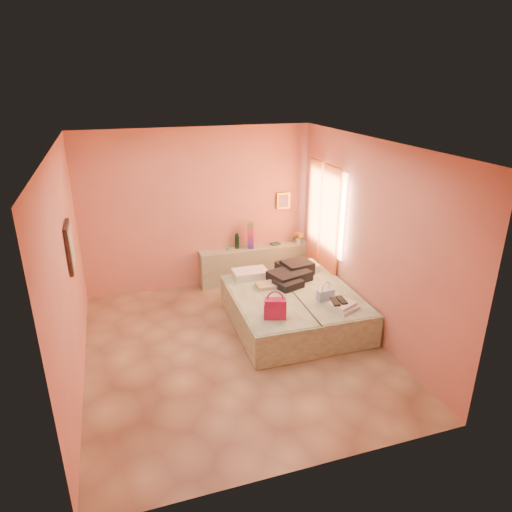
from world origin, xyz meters
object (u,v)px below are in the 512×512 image
at_px(bed_left, 266,313).
at_px(water_bottle, 237,241).
at_px(bed_right, 321,304).
at_px(blue_handbag, 326,295).
at_px(green_book, 275,244).
at_px(magenta_handbag, 275,308).
at_px(towel_stack, 344,306).
at_px(headboard_ledge, 255,264).
at_px(flower_vase, 299,236).

xyz_separation_m(bed_left, water_bottle, (0.05, 1.77, 0.53)).
bearing_deg(bed_right, bed_left, -178.99).
height_order(bed_left, water_bottle, water_bottle).
bearing_deg(blue_handbag, green_book, 85.64).
distance_m(bed_left, blue_handbag, 0.93).
xyz_separation_m(green_book, magenta_handbag, (-0.85, -2.32, -0.02)).
bearing_deg(towel_stack, blue_handbag, 108.45).
bearing_deg(headboard_ledge, bed_right, -72.84).
xyz_separation_m(bed_right, flower_vase, (0.31, 1.67, 0.54)).
relative_size(magenta_handbag, towel_stack, 0.86).
distance_m(bed_right, magenta_handbag, 1.20).
relative_size(headboard_ledge, water_bottle, 7.66).
height_order(headboard_ledge, blue_handbag, blue_handbag).
bearing_deg(green_book, headboard_ledge, 171.56).
relative_size(bed_left, flower_vase, 7.40).
xyz_separation_m(magenta_handbag, blue_handbag, (0.89, 0.27, -0.06)).
height_order(headboard_ledge, green_book, green_book).
bearing_deg(water_bottle, flower_vase, -4.75).
bearing_deg(magenta_handbag, bed_left, 100.40).
relative_size(green_book, blue_handbag, 0.69).
height_order(flower_vase, magenta_handbag, flower_vase).
relative_size(headboard_ledge, bed_left, 1.02).
bearing_deg(bed_left, green_book, 67.00).
bearing_deg(bed_right, water_bottle, 116.70).
bearing_deg(water_bottle, green_book, -2.27).
bearing_deg(green_book, bed_right, -99.50).
relative_size(flower_vase, towel_stack, 0.77).
distance_m(headboard_ledge, flower_vase, 0.96).
xyz_separation_m(bed_right, blue_handbag, (-0.09, -0.32, 0.33)).
bearing_deg(headboard_ledge, water_bottle, 168.64).
relative_size(bed_left, towel_stack, 5.71).
relative_size(headboard_ledge, flower_vase, 7.59).
distance_m(headboard_ledge, bed_right, 1.78).
xyz_separation_m(bed_left, green_book, (0.77, 1.74, 0.41)).
height_order(bed_right, water_bottle, water_bottle).
relative_size(bed_right, water_bottle, 7.47).
xyz_separation_m(flower_vase, towel_stack, (-0.29, -2.34, -0.24)).
bearing_deg(blue_handbag, water_bottle, 104.64).
distance_m(green_book, flower_vase, 0.46).
bearing_deg(blue_handbag, bed_left, 153.21).
bearing_deg(bed_left, blue_handbag, -20.38).
height_order(headboard_ledge, bed_right, headboard_ledge).
relative_size(green_book, flower_vase, 0.64).
xyz_separation_m(headboard_ledge, water_bottle, (-0.32, 0.07, 0.46)).
relative_size(bed_left, bed_right, 1.00).
relative_size(bed_right, towel_stack, 5.71).
distance_m(flower_vase, towel_stack, 2.37).
distance_m(magenta_handbag, towel_stack, 1.01).
distance_m(water_bottle, blue_handbag, 2.23).
relative_size(bed_left, magenta_handbag, 6.65).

